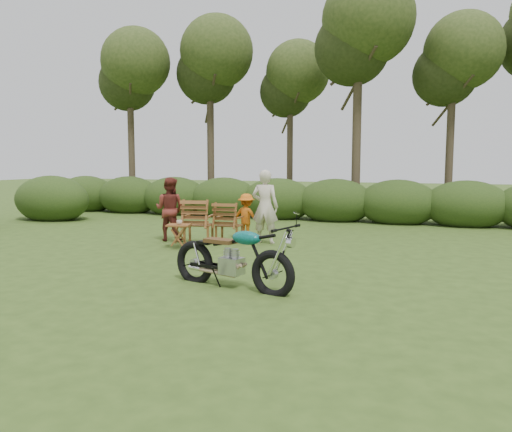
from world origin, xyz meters
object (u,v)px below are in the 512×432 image
(lawn_chair_right, at_px, (229,242))
(lawn_chair_left, at_px, (199,243))
(child, at_px, (246,240))
(side_table, at_px, (179,236))
(cup, at_px, (179,222))
(motorcycle, at_px, (232,287))
(adult_a, at_px, (265,243))
(adult_b, at_px, (170,241))

(lawn_chair_right, xyz_separation_m, lawn_chair_left, (-0.63, -0.41, 0.00))
(lawn_chair_right, relative_size, child, 0.84)
(side_table, height_order, cup, cup)
(side_table, distance_m, child, 1.97)
(motorcycle, distance_m, adult_a, 4.24)
(side_table, bearing_deg, lawn_chair_left, 83.93)
(cup, bearing_deg, side_table, 142.82)
(lawn_chair_right, relative_size, adult_a, 0.55)
(lawn_chair_right, height_order, adult_b, adult_b)
(lawn_chair_right, distance_m, adult_a, 0.90)
(lawn_chair_right, bearing_deg, side_table, 55.42)
(side_table, height_order, adult_a, adult_a)
(lawn_chair_left, xyz_separation_m, child, (0.90, 0.87, 0.00))
(side_table, relative_size, adult_a, 0.31)
(cup, distance_m, adult_a, 2.14)
(lawn_chair_left, relative_size, cup, 8.28)
(adult_b, bearing_deg, child, -157.67)
(adult_b, bearing_deg, adult_a, -172.78)
(child, bearing_deg, adult_a, 157.79)
(adult_b, distance_m, child, 1.89)
(lawn_chair_right, xyz_separation_m, cup, (-0.68, -1.25, 0.59))
(side_table, xyz_separation_m, child, (0.98, 1.69, -0.27))
(motorcycle, bearing_deg, side_table, 144.85)
(lawn_chair_left, relative_size, adult_a, 0.60)
(side_table, bearing_deg, child, 59.74)
(cup, bearing_deg, adult_b, 130.08)
(motorcycle, distance_m, side_table, 3.79)
(cup, height_order, adult_a, adult_a)
(lawn_chair_left, distance_m, adult_b, 0.81)
(lawn_chair_right, distance_m, cup, 1.54)
(motorcycle, relative_size, lawn_chair_left, 2.01)
(side_table, relative_size, child, 0.47)
(motorcycle, bearing_deg, adult_b, 144.49)
(motorcycle, relative_size, cup, 16.63)
(lawn_chair_left, height_order, cup, cup)
(lawn_chair_left, bearing_deg, adult_b, -15.85)
(lawn_chair_right, height_order, side_table, side_table)
(lawn_chair_left, bearing_deg, side_table, 71.65)
(adult_b, bearing_deg, cup, 126.73)
(cup, bearing_deg, lawn_chair_left, 86.28)
(cup, relative_size, adult_b, 0.08)
(adult_a, bearing_deg, side_table, 35.75)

